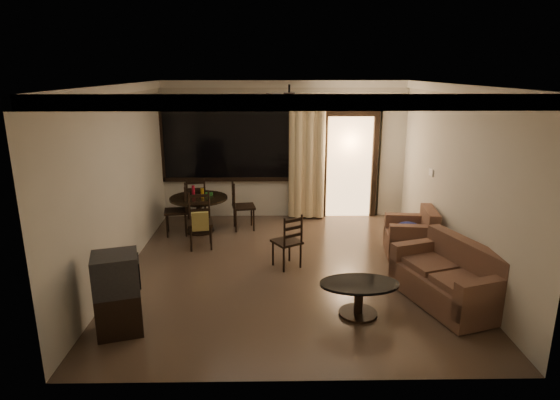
{
  "coord_description": "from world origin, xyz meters",
  "views": [
    {
      "loc": [
        -0.24,
        -6.76,
        3.0
      ],
      "look_at": [
        -0.13,
        0.2,
        1.06
      ],
      "focal_mm": 30.0,
      "sensor_mm": 36.0,
      "label": 1
    }
  ],
  "objects_px": {
    "dining_chair_west": "(177,220)",
    "side_chair": "(287,251)",
    "tv_cabinet": "(118,294)",
    "dining_table": "(199,204)",
    "dining_chair_south": "(201,231)",
    "dining_chair_east": "(243,215)",
    "armchair": "(413,236)",
    "sofa": "(451,280)",
    "dining_chair_north": "(197,210)",
    "coffee_table": "(359,293)"
  },
  "relations": [
    {
      "from": "dining_chair_west",
      "to": "side_chair",
      "type": "height_order",
      "value": "dining_chair_west"
    },
    {
      "from": "dining_chair_west",
      "to": "tv_cabinet",
      "type": "distance_m",
      "value": 3.42
    },
    {
      "from": "dining_table",
      "to": "dining_chair_south",
      "type": "bearing_deg",
      "value": -80.42
    },
    {
      "from": "dining_table",
      "to": "tv_cabinet",
      "type": "distance_m",
      "value": 3.58
    },
    {
      "from": "dining_chair_east",
      "to": "armchair",
      "type": "height_order",
      "value": "dining_chair_east"
    },
    {
      "from": "sofa",
      "to": "dining_chair_south",
      "type": "bearing_deg",
      "value": 131.69
    },
    {
      "from": "dining_chair_east",
      "to": "side_chair",
      "type": "distance_m",
      "value": 2.01
    },
    {
      "from": "dining_chair_south",
      "to": "armchair",
      "type": "xyz_separation_m",
      "value": [
        3.59,
        -0.38,
        0.02
      ]
    },
    {
      "from": "dining_chair_east",
      "to": "dining_chair_south",
      "type": "xyz_separation_m",
      "value": [
        -0.68,
        -0.99,
        0.02
      ]
    },
    {
      "from": "dining_chair_west",
      "to": "tv_cabinet",
      "type": "relative_size",
      "value": 0.97
    },
    {
      "from": "dining_chair_north",
      "to": "tv_cabinet",
      "type": "xyz_separation_m",
      "value": [
        -0.28,
        -4.08,
        0.21
      ]
    },
    {
      "from": "dining_chair_south",
      "to": "sofa",
      "type": "xyz_separation_m",
      "value": [
        3.6,
        -2.06,
        0.02
      ]
    },
    {
      "from": "side_chair",
      "to": "dining_chair_west",
      "type": "bearing_deg",
      "value": -69.35
    },
    {
      "from": "dining_chair_north",
      "to": "sofa",
      "type": "relative_size",
      "value": 0.56
    },
    {
      "from": "dining_table",
      "to": "side_chair",
      "type": "height_order",
      "value": "dining_table"
    },
    {
      "from": "dining_chair_east",
      "to": "sofa",
      "type": "bearing_deg",
      "value": -145.95
    },
    {
      "from": "dining_chair_east",
      "to": "armchair",
      "type": "distance_m",
      "value": 3.22
    },
    {
      "from": "dining_chair_north",
      "to": "coffee_table",
      "type": "distance_m",
      "value": 4.55
    },
    {
      "from": "dining_chair_east",
      "to": "coffee_table",
      "type": "xyz_separation_m",
      "value": [
        1.65,
        -3.35,
        0.01
      ]
    },
    {
      "from": "armchair",
      "to": "side_chair",
      "type": "bearing_deg",
      "value": -160.58
    },
    {
      "from": "dining_table",
      "to": "armchair",
      "type": "height_order",
      "value": "dining_table"
    },
    {
      "from": "sofa",
      "to": "coffee_table",
      "type": "relative_size",
      "value": 1.7
    },
    {
      "from": "dining_chair_north",
      "to": "side_chair",
      "type": "bearing_deg",
      "value": 118.61
    },
    {
      "from": "dining_table",
      "to": "dining_chair_east",
      "type": "bearing_deg",
      "value": 9.61
    },
    {
      "from": "coffee_table",
      "to": "dining_chair_west",
      "type": "bearing_deg",
      "value": 133.11
    },
    {
      "from": "side_chair",
      "to": "sofa",
      "type": "bearing_deg",
      "value": 118.74
    },
    {
      "from": "sofa",
      "to": "dining_chair_east",
      "type": "bearing_deg",
      "value": 115.27
    },
    {
      "from": "dining_table",
      "to": "armchair",
      "type": "distance_m",
      "value": 3.94
    },
    {
      "from": "coffee_table",
      "to": "side_chair",
      "type": "distance_m",
      "value": 1.73
    },
    {
      "from": "dining_chair_west",
      "to": "tv_cabinet",
      "type": "bearing_deg",
      "value": -9.88
    },
    {
      "from": "dining_chair_north",
      "to": "sofa",
      "type": "bearing_deg",
      "value": 128.83
    },
    {
      "from": "dining_table",
      "to": "dining_chair_west",
      "type": "relative_size",
      "value": 1.15
    },
    {
      "from": "dining_chair_west",
      "to": "dining_chair_east",
      "type": "distance_m",
      "value": 1.26
    },
    {
      "from": "tv_cabinet",
      "to": "side_chair",
      "type": "bearing_deg",
      "value": 25.49
    },
    {
      "from": "coffee_table",
      "to": "side_chair",
      "type": "height_order",
      "value": "side_chair"
    },
    {
      "from": "dining_chair_west",
      "to": "sofa",
      "type": "distance_m",
      "value": 4.98
    },
    {
      "from": "dining_chair_east",
      "to": "sofa",
      "type": "xyz_separation_m",
      "value": [
        2.92,
        -3.05,
        0.04
      ]
    },
    {
      "from": "dining_chair_east",
      "to": "sofa",
      "type": "height_order",
      "value": "dining_chair_east"
    },
    {
      "from": "dining_chair_east",
      "to": "dining_chair_south",
      "type": "height_order",
      "value": "same"
    },
    {
      "from": "dining_table",
      "to": "sofa",
      "type": "relative_size",
      "value": 0.64
    },
    {
      "from": "sofa",
      "to": "side_chair",
      "type": "height_order",
      "value": "side_chair"
    },
    {
      "from": "dining_chair_east",
      "to": "side_chair",
      "type": "bearing_deg",
      "value": -166.34
    },
    {
      "from": "dining_chair_north",
      "to": "sofa",
      "type": "distance_m",
      "value": 5.17
    },
    {
      "from": "coffee_table",
      "to": "side_chair",
      "type": "relative_size",
      "value": 1.14
    },
    {
      "from": "dining_table",
      "to": "coffee_table",
      "type": "relative_size",
      "value": 1.09
    },
    {
      "from": "dining_chair_east",
      "to": "tv_cabinet",
      "type": "distance_m",
      "value": 3.91
    },
    {
      "from": "side_chair",
      "to": "dining_chair_north",
      "type": "bearing_deg",
      "value": -83.35
    },
    {
      "from": "dining_chair_north",
      "to": "side_chair",
      "type": "xyz_separation_m",
      "value": [
        1.75,
        -2.22,
        -0.02
      ]
    },
    {
      "from": "dining_table",
      "to": "armchair",
      "type": "bearing_deg",
      "value": -18.23
    },
    {
      "from": "tv_cabinet",
      "to": "sofa",
      "type": "distance_m",
      "value": 4.21
    }
  ]
}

